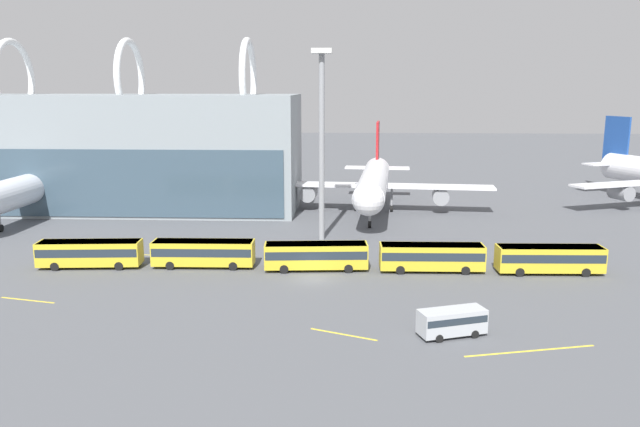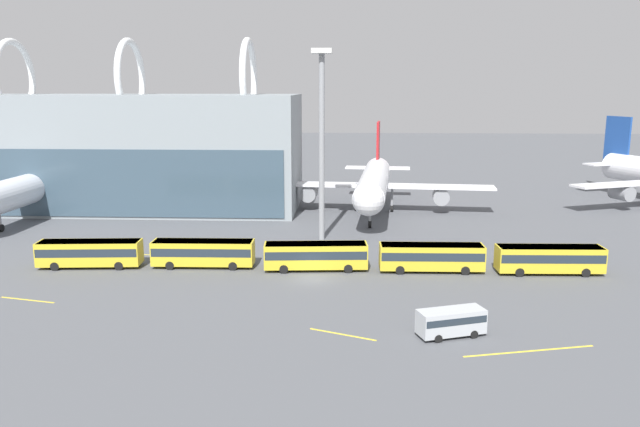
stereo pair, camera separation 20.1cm
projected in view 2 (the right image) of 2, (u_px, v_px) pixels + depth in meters
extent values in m
plane|color=#515459|center=(312.00, 279.00, 68.55)|extent=(440.00, 440.00, 0.00)
torus|color=white|center=(14.00, 78.00, 106.26)|extent=(1.10, 13.26, 13.26)
torus|color=white|center=(130.00, 78.00, 105.34)|extent=(1.10, 13.26, 13.26)
torus|color=white|center=(249.00, 78.00, 104.42)|extent=(1.10, 13.26, 13.26)
cylinder|color=silver|center=(42.00, 185.00, 102.07)|extent=(5.76, 37.36, 4.68)
cone|color=silver|center=(91.00, 170.00, 120.26)|extent=(4.68, 8.30, 4.45)
cube|color=silver|center=(49.00, 188.00, 104.46)|extent=(42.64, 5.09, 0.35)
cylinder|color=gray|center=(119.00, 198.00, 103.90)|extent=(2.80, 3.59, 2.70)
cube|color=#1E4799|center=(87.00, 145.00, 118.41)|extent=(0.57, 5.80, 8.27)
cube|color=silver|center=(89.00, 168.00, 119.28)|extent=(12.27, 3.55, 0.28)
cylinder|color=gray|center=(0.00, 215.00, 90.36)|extent=(0.36, 0.36, 3.93)
cylinder|color=black|center=(1.00, 228.00, 90.75)|extent=(0.48, 1.11, 1.10)
cylinder|color=gray|center=(68.00, 197.00, 104.55)|extent=(0.36, 0.36, 3.93)
cylinder|color=black|center=(69.00, 209.00, 104.95)|extent=(0.48, 1.11, 1.10)
cylinder|color=gray|center=(33.00, 197.00, 105.00)|extent=(0.36, 0.36, 3.93)
cylinder|color=black|center=(34.00, 208.00, 105.40)|extent=(0.48, 1.11, 1.10)
cylinder|color=white|center=(374.00, 182.00, 102.73)|extent=(7.36, 32.61, 4.64)
sphere|color=white|center=(368.00, 200.00, 87.02)|extent=(4.55, 4.55, 4.55)
cone|color=white|center=(378.00, 170.00, 118.43)|extent=(5.00, 7.45, 4.41)
cube|color=white|center=(374.00, 185.00, 104.81)|extent=(39.90, 7.54, 0.35)
cylinder|color=gray|center=(441.00, 196.00, 103.70)|extent=(2.96, 3.59, 2.68)
cylinder|color=gray|center=(309.00, 193.00, 106.55)|extent=(2.96, 3.59, 2.68)
cube|color=red|center=(378.00, 144.00, 116.68)|extent=(0.90, 5.92, 8.44)
cube|color=white|center=(378.00, 168.00, 117.57)|extent=(12.30, 4.21, 0.28)
cylinder|color=gray|center=(370.00, 211.00, 92.71)|extent=(0.36, 0.36, 4.23)
cylinder|color=black|center=(370.00, 224.00, 93.13)|extent=(0.54, 1.13, 1.10)
cylinder|color=gray|center=(392.00, 196.00, 104.77)|extent=(0.36, 0.36, 4.23)
cylinder|color=black|center=(392.00, 209.00, 105.20)|extent=(0.54, 1.13, 1.10)
cylinder|color=gray|center=(356.00, 195.00, 105.55)|extent=(0.36, 0.36, 4.23)
cylinder|color=black|center=(356.00, 208.00, 105.97)|extent=(0.54, 1.13, 1.10)
cone|color=white|center=(611.00, 165.00, 123.81)|extent=(7.23, 8.96, 4.76)
cylinder|color=gray|center=(622.00, 193.00, 106.13)|extent=(3.74, 4.53, 2.52)
cube|color=#1E4799|center=(617.00, 139.00, 121.96)|extent=(2.61, 5.99, 8.94)
cube|color=white|center=(615.00, 163.00, 122.91)|extent=(13.31, 7.65, 0.28)
cube|color=gold|center=(90.00, 253.00, 72.69)|extent=(11.97, 3.67, 2.76)
cube|color=#232D38|center=(90.00, 250.00, 72.63)|extent=(11.73, 3.68, 0.97)
cube|color=silver|center=(89.00, 242.00, 72.42)|extent=(11.61, 3.56, 0.12)
cylinder|color=black|center=(125.00, 260.00, 74.31)|extent=(1.02, 0.37, 1.00)
cylinder|color=black|center=(119.00, 266.00, 71.76)|extent=(1.02, 0.37, 1.00)
cylinder|color=black|center=(63.00, 260.00, 74.11)|extent=(1.02, 0.37, 1.00)
cylinder|color=black|center=(55.00, 266.00, 71.56)|extent=(1.02, 0.37, 1.00)
cube|color=gold|center=(203.00, 252.00, 72.82)|extent=(11.84, 2.99, 2.76)
cube|color=#232D38|center=(203.00, 250.00, 72.76)|extent=(11.60, 3.02, 0.97)
cube|color=silver|center=(203.00, 241.00, 72.55)|extent=(11.48, 2.90, 0.12)
cylinder|color=black|center=(236.00, 260.00, 74.23)|extent=(1.00, 0.32, 1.00)
cylinder|color=black|center=(233.00, 266.00, 71.69)|extent=(1.00, 0.32, 1.00)
cylinder|color=black|center=(176.00, 259.00, 74.45)|extent=(1.00, 0.32, 1.00)
cylinder|color=black|center=(170.00, 266.00, 71.91)|extent=(1.00, 0.32, 1.00)
cube|color=gold|center=(316.00, 255.00, 71.61)|extent=(11.97, 3.66, 2.76)
cube|color=#232D38|center=(316.00, 253.00, 71.55)|extent=(11.73, 3.67, 0.97)
cube|color=silver|center=(316.00, 244.00, 71.34)|extent=(11.61, 3.55, 0.12)
cylinder|color=black|center=(347.00, 262.00, 73.23)|extent=(1.02, 0.37, 1.00)
cylinder|color=black|center=(348.00, 269.00, 70.68)|extent=(1.02, 0.37, 1.00)
cylinder|color=black|center=(284.00, 263.00, 73.04)|extent=(1.02, 0.37, 1.00)
cylinder|color=black|center=(284.00, 269.00, 70.49)|extent=(1.02, 0.37, 1.00)
cube|color=gold|center=(431.00, 256.00, 71.06)|extent=(11.84, 3.02, 2.76)
cube|color=#232D38|center=(431.00, 254.00, 71.00)|extent=(11.61, 3.04, 0.97)
cube|color=silver|center=(432.00, 245.00, 70.79)|extent=(11.49, 2.93, 0.12)
cylinder|color=black|center=(461.00, 264.00, 72.48)|extent=(1.01, 0.32, 1.00)
cylinder|color=black|center=(465.00, 271.00, 69.94)|extent=(1.01, 0.32, 1.00)
cylinder|color=black|center=(398.00, 264.00, 72.68)|extent=(1.01, 0.32, 1.00)
cylinder|color=black|center=(400.00, 270.00, 70.14)|extent=(1.01, 0.32, 1.00)
cube|color=gold|center=(549.00, 258.00, 70.24)|extent=(11.87, 3.14, 2.76)
cube|color=#232D38|center=(550.00, 256.00, 70.18)|extent=(11.63, 3.16, 0.97)
cube|color=silver|center=(550.00, 247.00, 69.97)|extent=(11.51, 3.05, 0.12)
cylinder|color=black|center=(577.00, 266.00, 71.70)|extent=(1.01, 0.33, 1.00)
cylinder|color=black|center=(586.00, 273.00, 69.15)|extent=(1.01, 0.33, 1.00)
cylinder|color=black|center=(513.00, 266.00, 71.83)|extent=(1.01, 0.33, 1.00)
cylinder|color=black|center=(520.00, 272.00, 69.28)|extent=(1.01, 0.33, 1.00)
cube|color=#B2B7BC|center=(451.00, 321.00, 52.62)|extent=(6.08, 3.82, 2.05)
cube|color=#232D38|center=(451.00, 318.00, 52.56)|extent=(5.92, 3.78, 0.61)
cylinder|color=black|center=(438.00, 339.00, 51.44)|extent=(0.73, 0.44, 0.70)
cylinder|color=black|center=(428.00, 330.00, 53.28)|extent=(0.73, 0.44, 0.70)
cylinder|color=black|center=(474.00, 334.00, 52.35)|extent=(0.73, 0.44, 0.70)
cylinder|color=black|center=(462.00, 326.00, 54.19)|extent=(0.73, 0.44, 0.70)
cylinder|color=gray|center=(322.00, 149.00, 83.90)|extent=(0.78, 0.78, 25.05)
cube|color=silver|center=(322.00, 51.00, 81.34)|extent=(2.67, 2.67, 0.67)
cube|color=yellow|center=(342.00, 334.00, 53.22)|extent=(5.79, 2.60, 0.01)
cube|color=yellow|center=(168.00, 256.00, 78.01)|extent=(8.42, 1.08, 0.01)
cube|color=yellow|center=(27.00, 300.00, 61.82)|extent=(6.14, 1.66, 0.01)
cube|color=yellow|center=(529.00, 351.00, 49.86)|extent=(11.04, 2.90, 0.01)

